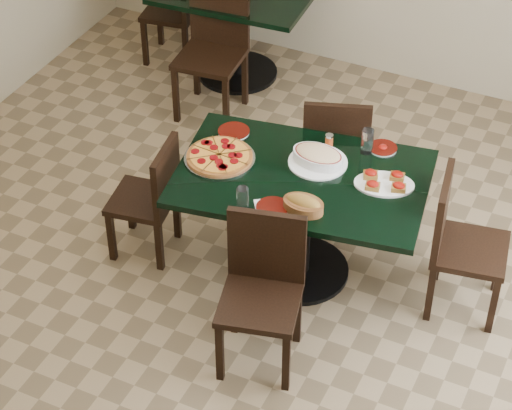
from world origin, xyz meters
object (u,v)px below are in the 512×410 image
at_px(back_chair_left, 180,5).
at_px(bruschetta_platter, 384,182).
at_px(lasagna_casserole, 318,157).
at_px(chair_near, 263,283).
at_px(back_chair_near, 214,42).
at_px(chair_far, 336,148).
at_px(back_table, 237,15).
at_px(bread_basket, 303,204).
at_px(main_table, 301,200).
at_px(chair_right, 457,238).
at_px(chair_left, 153,194).
at_px(pepperoni_pizza, 220,156).

height_order(back_chair_left, bruschetta_platter, back_chair_left).
xyz_separation_m(lasagna_casserole, bruschetta_platter, (0.42, -0.03, -0.02)).
height_order(chair_near, back_chair_near, back_chair_near).
bearing_deg(chair_far, back_table, -62.55).
height_order(lasagna_casserole, bread_basket, bread_basket).
bearing_deg(back_chair_near, chair_far, -36.59).
height_order(back_chair_near, back_chair_left, back_chair_near).
relative_size(chair_near, bruschetta_platter, 2.28).
relative_size(back_table, back_chair_left, 1.39).
distance_m(main_table, back_table, 2.34).
xyz_separation_m(back_table, chair_right, (2.26, -1.76, -0.02)).
bearing_deg(back_table, bread_basket, -59.42).
height_order(main_table, chair_far, chair_far).
bearing_deg(chair_right, back_chair_left, 47.91).
relative_size(chair_near, chair_left, 1.13).
height_order(back_chair_left, bread_basket, back_chair_left).
relative_size(back_chair_near, back_chair_left, 1.12).
bearing_deg(main_table, bruschetta_platter, 5.05).
height_order(chair_far, pepperoni_pizza, chair_far).
distance_m(chair_left, back_chair_near, 1.67).
relative_size(chair_far, lasagna_casserole, 2.57).
height_order(chair_far, chair_left, chair_far).
height_order(main_table, lasagna_casserole, lasagna_casserole).
relative_size(back_chair_left, lasagna_casserole, 2.50).
bearing_deg(back_chair_left, main_table, 35.09).
bearing_deg(lasagna_casserole, pepperoni_pizza, -153.50).
xyz_separation_m(main_table, bruschetta_platter, (0.45, 0.11, 0.21)).
bearing_deg(bread_basket, bruschetta_platter, 52.08).
xyz_separation_m(chair_far, pepperoni_pizza, (-0.46, -0.72, 0.27)).
distance_m(back_chair_left, bread_basket, 2.99).
height_order(main_table, back_chair_near, back_chair_near).
relative_size(back_chair_near, lasagna_casserole, 2.81).
height_order(back_table, bruschetta_platter, bruschetta_platter).
relative_size(chair_right, pepperoni_pizza, 2.14).
distance_m(back_chair_left, bruschetta_platter, 2.95).
bearing_deg(back_chair_near, lasagna_casserole, -49.07).
xyz_separation_m(chair_near, chair_left, (-0.96, 0.47, -0.06)).
bearing_deg(pepperoni_pizza, chair_left, -161.19).
distance_m(chair_far, bread_basket, 1.00).
distance_m(main_table, bruschetta_platter, 0.51).
height_order(main_table, back_table, same).
distance_m(back_table, chair_near, 2.94).
xyz_separation_m(chair_near, bread_basket, (0.06, 0.39, 0.28)).
height_order(back_table, chair_right, chair_right).
bearing_deg(back_chair_left, bruschetta_platter, 43.01).
bearing_deg(back_chair_left, lasagna_casserole, 37.89).
distance_m(back_table, bread_basket, 2.65).
xyz_separation_m(back_table, back_chair_left, (-0.51, 0.02, -0.04)).
xyz_separation_m(back_chair_near, lasagna_casserole, (1.34, -1.28, 0.25)).
bearing_deg(back_chair_left, chair_near, 27.62).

